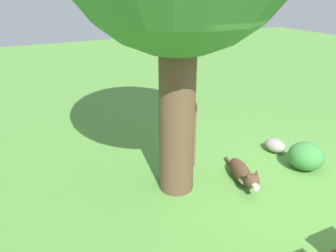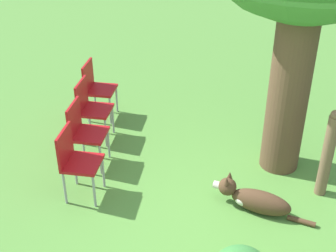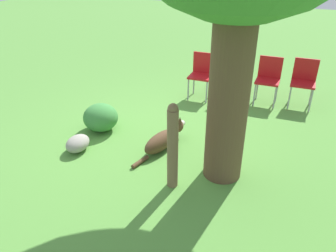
# 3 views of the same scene
# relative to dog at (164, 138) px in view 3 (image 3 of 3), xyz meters

# --- Properties ---
(ground_plane) EXTENTS (30.00, 30.00, 0.00)m
(ground_plane) POSITION_rel_dog_xyz_m (-0.26, -0.06, -0.15)
(ground_plane) COLOR #56933D
(dog) EXTENTS (1.20, 0.46, 0.41)m
(dog) POSITION_rel_dog_xyz_m (0.00, 0.00, 0.00)
(dog) COLOR #513823
(dog) RESTS_ON ground_plane
(fence_post) EXTENTS (0.14, 0.14, 1.16)m
(fence_post) POSITION_rel_dog_xyz_m (0.82, 0.44, 0.43)
(fence_post) COLOR brown
(fence_post) RESTS_ON ground_plane
(red_chair_0) EXTENTS (0.43, 0.45, 0.90)m
(red_chair_0) POSITION_rel_dog_xyz_m (-2.11, -0.03, 0.38)
(red_chair_0) COLOR #B21419
(red_chair_0) RESTS_ON ground_plane
(red_chair_1) EXTENTS (0.43, 0.45, 0.90)m
(red_chair_1) POSITION_rel_dog_xyz_m (-2.21, 0.61, 0.38)
(red_chair_1) COLOR #B21419
(red_chair_1) RESTS_ON ground_plane
(red_chair_2) EXTENTS (0.43, 0.45, 0.90)m
(red_chair_2) POSITION_rel_dog_xyz_m (-2.31, 1.25, 0.38)
(red_chair_2) COLOR #B21419
(red_chair_2) RESTS_ON ground_plane
(red_chair_3) EXTENTS (0.43, 0.45, 0.90)m
(red_chair_3) POSITION_rel_dog_xyz_m (-2.42, 1.89, 0.38)
(red_chair_3) COLOR #B21419
(red_chair_3) RESTS_ON ground_plane
(garden_rock) EXTENTS (0.42, 0.31, 0.24)m
(garden_rock) POSITION_rel_dog_xyz_m (0.56, -1.19, -0.04)
(garden_rock) COLOR gray
(garden_rock) RESTS_ON ground_plane
(low_shrub) EXTENTS (0.58, 0.58, 0.46)m
(low_shrub) POSITION_rel_dog_xyz_m (-0.13, -1.20, 0.08)
(low_shrub) COLOR #3D843D
(low_shrub) RESTS_ON ground_plane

